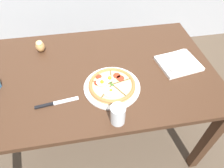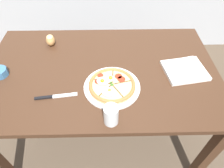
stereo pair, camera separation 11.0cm
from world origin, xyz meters
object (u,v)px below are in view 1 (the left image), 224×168
(napkin_folded, at_px, (179,63))
(bread_piece_near, at_px, (40,46))
(knife_main, at_px, (56,103))
(pizza, at_px, (112,85))
(dining_table, at_px, (98,81))
(water_glass, at_px, (118,115))

(napkin_folded, relative_size, bread_piece_near, 3.02)
(napkin_folded, relative_size, knife_main, 1.18)
(pizza, relative_size, napkin_folded, 1.17)
(dining_table, height_order, pizza, pizza)
(pizza, bearing_deg, bread_piece_near, 135.13)
(bread_piece_near, bearing_deg, dining_table, -36.61)
(water_glass, bearing_deg, dining_table, 98.75)
(bread_piece_near, bearing_deg, knife_main, -77.10)
(knife_main, height_order, water_glass, water_glass)
(dining_table, height_order, bread_piece_near, bread_piece_near)
(bread_piece_near, height_order, knife_main, bread_piece_near)
(pizza, bearing_deg, water_glass, -92.03)
(napkin_folded, distance_m, water_glass, 0.57)
(pizza, xyz_separation_m, water_glass, (-0.01, -0.22, 0.03))
(dining_table, distance_m, pizza, 0.20)
(dining_table, relative_size, water_glass, 13.35)
(knife_main, relative_size, water_glass, 2.13)
(bread_piece_near, xyz_separation_m, knife_main, (0.11, -0.47, -0.03))
(water_glass, bearing_deg, napkin_folded, 36.97)
(bread_piece_near, relative_size, water_glass, 0.83)
(pizza, xyz_separation_m, napkin_folded, (0.44, 0.12, -0.00))
(pizza, distance_m, napkin_folded, 0.46)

